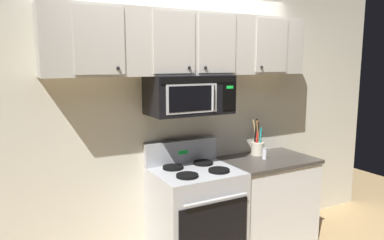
{
  "coord_description": "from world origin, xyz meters",
  "views": [
    {
      "loc": [
        -1.53,
        -2.34,
        1.86
      ],
      "look_at": [
        0.0,
        0.49,
        1.35
      ],
      "focal_mm": 33.81,
      "sensor_mm": 36.0,
      "label": 1
    }
  ],
  "objects_px": {
    "stove_range": "(195,215)",
    "utensil_crock_cream": "(257,146)",
    "over_range_microwave": "(189,95)",
    "salt_shaker": "(265,153)"
  },
  "relations": [
    {
      "from": "stove_range",
      "to": "salt_shaker",
      "type": "bearing_deg",
      "value": 0.04
    },
    {
      "from": "over_range_microwave",
      "to": "salt_shaker",
      "type": "height_order",
      "value": "over_range_microwave"
    },
    {
      "from": "over_range_microwave",
      "to": "utensil_crock_cream",
      "type": "relative_size",
      "value": 1.97
    },
    {
      "from": "stove_range",
      "to": "salt_shaker",
      "type": "xyz_separation_m",
      "value": [
        0.8,
        0.0,
        0.49
      ]
    },
    {
      "from": "stove_range",
      "to": "utensil_crock_cream",
      "type": "xyz_separation_m",
      "value": [
        0.85,
        0.18,
        0.53
      ]
    },
    {
      "from": "stove_range",
      "to": "over_range_microwave",
      "type": "distance_m",
      "value": 1.11
    },
    {
      "from": "stove_range",
      "to": "salt_shaker",
      "type": "height_order",
      "value": "stove_range"
    },
    {
      "from": "stove_range",
      "to": "utensil_crock_cream",
      "type": "height_order",
      "value": "utensil_crock_cream"
    },
    {
      "from": "salt_shaker",
      "to": "utensil_crock_cream",
      "type": "bearing_deg",
      "value": 74.19
    },
    {
      "from": "salt_shaker",
      "to": "stove_range",
      "type": "bearing_deg",
      "value": -179.96
    }
  ]
}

